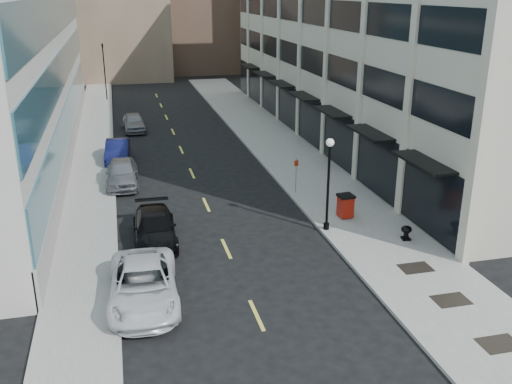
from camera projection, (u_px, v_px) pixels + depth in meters
name	position (u px, v px, depth m)	size (l,w,h in m)	color
ground	(270.00, 345.00, 19.71)	(160.00, 160.00, 0.00)	black
sidewalk_right	(299.00, 164.00, 39.65)	(5.00, 80.00, 0.15)	gray
sidewalk_left	(91.00, 180.00, 36.50)	(3.00, 80.00, 0.15)	gray
building_right	(388.00, 23.00, 45.15)	(15.30, 46.50, 18.25)	beige
skyline_stone	(272.00, 0.00, 80.69)	(10.00, 14.00, 20.00)	beige
grate_near	(499.00, 344.00, 19.54)	(1.40, 1.00, 0.01)	black
grate_mid	(451.00, 300.00, 22.28)	(1.40, 1.00, 0.01)	black
grate_far	(416.00, 268.00, 24.84)	(1.40, 1.00, 0.01)	black
road_centerline	(199.00, 188.00, 35.25)	(0.15, 68.20, 0.01)	#D8CC4C
traffic_signal	(102.00, 47.00, 60.41)	(0.66, 0.66, 6.98)	black
car_white_van	(143.00, 284.00, 22.15)	(2.62, 5.69, 1.58)	silver
car_black_pickup	(155.00, 228.00, 27.56)	(2.02, 4.97, 1.44)	black
car_silver_sedan	(122.00, 173.00, 35.40)	(1.93, 4.81, 1.64)	gray
car_blue_sedan	(118.00, 151.00, 40.48)	(1.58, 4.53, 1.49)	#14184E
car_grey_sedan	(134.00, 122.00, 49.01)	(1.79, 4.44, 1.51)	gray
trash_bin	(345.00, 205.00, 30.12)	(0.85, 0.92, 1.27)	#A7170B
lamppost	(329.00, 176.00, 27.88)	(0.40, 0.40, 4.83)	black
sign_post	(296.00, 170.00, 33.57)	(0.25, 0.07, 2.13)	slate
urn_planter	(406.00, 231.00, 27.50)	(0.52, 0.52, 0.72)	black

